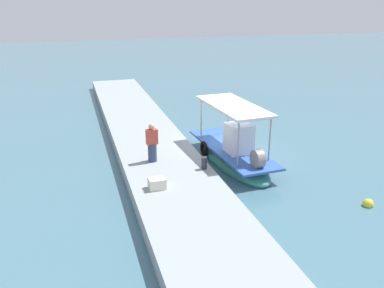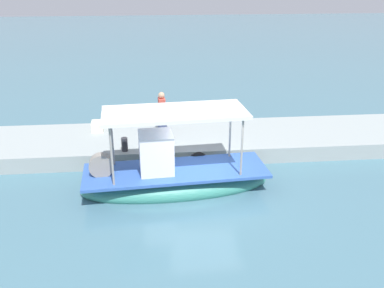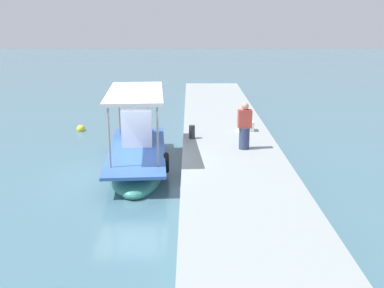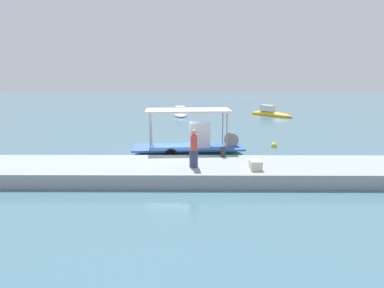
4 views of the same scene
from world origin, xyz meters
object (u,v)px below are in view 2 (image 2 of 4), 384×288
(main_fishing_boat, at_px, (173,176))
(mooring_bollard, at_px, (125,144))
(fisherman_near_bollard, at_px, (162,114))
(cargo_crate, at_px, (98,126))

(main_fishing_boat, relative_size, mooring_bollard, 12.36)
(fisherman_near_bollard, xyz_separation_m, cargo_crate, (2.75, -0.39, -0.58))
(fisherman_near_bollard, distance_m, cargo_crate, 2.84)
(cargo_crate, bearing_deg, main_fishing_boat, 124.73)
(mooring_bollard, bearing_deg, fisherman_near_bollard, -127.86)
(main_fishing_boat, bearing_deg, fisherman_near_bollard, -86.58)
(main_fishing_boat, bearing_deg, cargo_crate, -55.27)
(fisherman_near_bollard, bearing_deg, cargo_crate, -8.02)
(main_fishing_boat, distance_m, cargo_crate, 5.26)
(fisherman_near_bollard, bearing_deg, mooring_bollard, 52.14)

